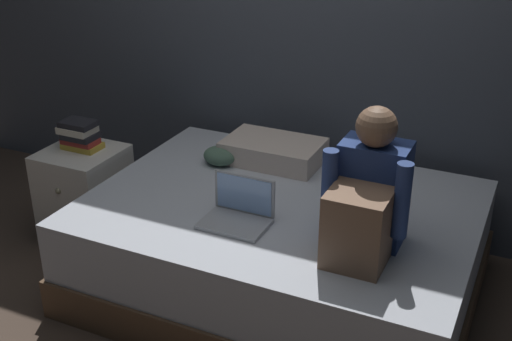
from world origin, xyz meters
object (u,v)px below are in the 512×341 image
(bed, at_px, (281,247))
(clothes_pile, at_px, (232,153))
(pillow, at_px, (273,151))
(person_sitting, at_px, (367,199))
(laptop, at_px, (238,212))
(nightstand, at_px, (85,195))
(book_stack, at_px, (80,135))

(bed, bearing_deg, clothes_pile, 143.52)
(pillow, bearing_deg, person_sitting, -43.10)
(laptop, relative_size, pillow, 0.57)
(nightstand, height_order, laptop, laptop)
(pillow, relative_size, clothes_pile, 1.86)
(nightstand, bearing_deg, book_stack, 116.05)
(bed, height_order, book_stack, book_stack)
(pillow, height_order, clothes_pile, pillow)
(nightstand, height_order, person_sitting, person_sitting)
(nightstand, bearing_deg, bed, -0.17)
(laptop, xyz_separation_m, book_stack, (-1.21, 0.32, 0.08))
(bed, bearing_deg, laptop, -111.03)
(person_sitting, bearing_deg, laptop, -177.80)
(person_sitting, xyz_separation_m, book_stack, (-1.83, 0.30, -0.12))
(nightstand, distance_m, laptop, 1.26)
(bed, relative_size, laptop, 6.25)
(bed, xyz_separation_m, nightstand, (-1.30, 0.00, 0.03))
(nightstand, bearing_deg, person_sitting, -8.27)
(pillow, distance_m, book_stack, 1.15)
(book_stack, bearing_deg, bed, -1.71)
(person_sitting, height_order, clothes_pile, person_sitting)
(clothes_pile, bearing_deg, bed, -36.48)
(nightstand, relative_size, clothes_pile, 1.93)
(nightstand, distance_m, book_stack, 0.38)
(bed, xyz_separation_m, person_sitting, (0.51, -0.26, 0.52))
(book_stack, relative_size, clothes_pile, 0.77)
(bed, relative_size, person_sitting, 3.05)
(bed, relative_size, nightstand, 3.43)
(person_sitting, height_order, pillow, person_sitting)
(laptop, distance_m, book_stack, 1.25)
(bed, height_order, nightstand, nightstand)
(nightstand, height_order, pillow, pillow)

